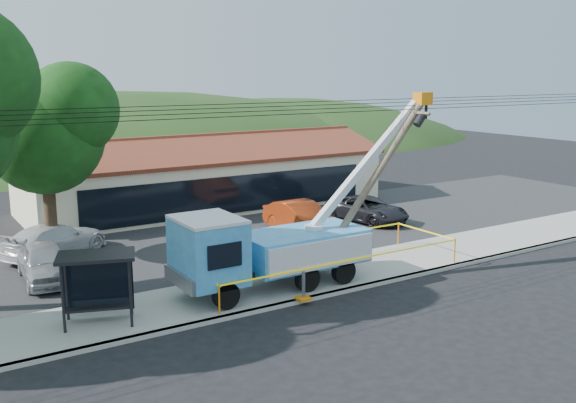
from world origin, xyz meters
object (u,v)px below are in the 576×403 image
at_px(bus_shelter, 97,271).
at_px(car_white, 56,257).
at_px(utility_truck, 268,247).
at_px(car_silver, 46,283).
at_px(car_red, 301,236).
at_px(leaning_pole, 374,178).
at_px(car_dark, 367,223).

distance_m(bus_shelter, car_white, 9.49).
xyz_separation_m(utility_truck, car_silver, (-7.11, 5.82, -1.80)).
bearing_deg(bus_shelter, utility_truck, 17.91).
distance_m(bus_shelter, car_red, 14.26).
xyz_separation_m(leaning_pole, car_red, (0.97, 6.93, -4.12)).
xyz_separation_m(utility_truck, car_dark, (10.78, 7.05, -1.80)).
distance_m(leaning_pole, car_white, 15.16).
height_order(leaning_pole, car_red, leaning_pole).
height_order(utility_truck, leaning_pole, utility_truck).
bearing_deg(car_silver, car_white, 74.70).
xyz_separation_m(leaning_pole, bus_shelter, (-11.57, 0.43, -2.20)).
bearing_deg(car_red, utility_truck, -132.24).
distance_m(leaning_pole, car_silver, 14.18).
bearing_deg(car_red, leaning_pole, -98.22).
distance_m(utility_truck, bus_shelter, 6.57).
relative_size(car_silver, car_red, 0.90).
bearing_deg(car_dark, car_white, 163.99).
bearing_deg(leaning_pole, car_white, 138.31).
relative_size(utility_truck, car_silver, 2.57).
bearing_deg(bus_shelter, car_red, 46.47).
relative_size(leaning_pole, car_silver, 1.61).
bearing_deg(utility_truck, car_silver, 140.68).
bearing_deg(leaning_pole, bus_shelter, 177.87).
relative_size(utility_truck, car_white, 2.26).
bearing_deg(utility_truck, car_white, 122.05).
distance_m(leaning_pole, car_red, 8.12).
height_order(leaning_pole, car_white, leaning_pole).
xyz_separation_m(bus_shelter, car_red, (12.55, 6.50, -1.91)).
xyz_separation_m(car_silver, car_dark, (17.89, 1.22, 0.00)).
height_order(car_silver, car_white, car_silver).
height_order(utility_truck, car_silver, utility_truck).
bearing_deg(car_red, car_dark, 4.72).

